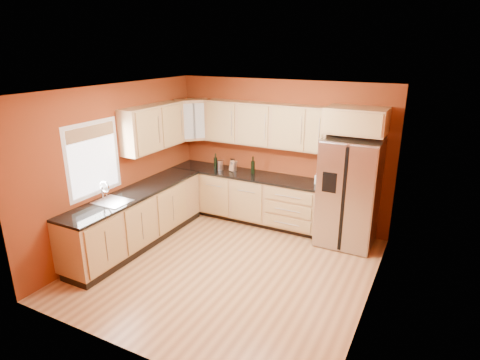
% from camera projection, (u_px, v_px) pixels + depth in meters
% --- Properties ---
extents(floor, '(4.00, 4.00, 0.00)m').
position_uv_depth(floor, '(228.00, 267.00, 5.98)').
color(floor, '#9E663D').
rests_on(floor, ground).
extents(ceiling, '(4.00, 4.00, 0.00)m').
position_uv_depth(ceiling, '(226.00, 90.00, 5.16)').
color(ceiling, white).
rests_on(ceiling, wall_back).
extents(wall_back, '(4.00, 0.04, 2.60)m').
position_uv_depth(wall_back, '(281.00, 153.00, 7.25)').
color(wall_back, maroon).
rests_on(wall_back, floor).
extents(wall_front, '(4.00, 0.04, 2.60)m').
position_uv_depth(wall_front, '(127.00, 246.00, 3.88)').
color(wall_front, maroon).
rests_on(wall_front, floor).
extents(wall_left, '(0.04, 4.00, 2.60)m').
position_uv_depth(wall_left, '(118.00, 166.00, 6.44)').
color(wall_left, maroon).
rests_on(wall_left, floor).
extents(wall_right, '(0.04, 4.00, 2.60)m').
position_uv_depth(wall_right, '(376.00, 211.00, 4.70)').
color(wall_right, maroon).
rests_on(wall_right, floor).
extents(base_cabinets_back, '(2.90, 0.60, 0.88)m').
position_uv_depth(base_cabinets_back, '(246.00, 198.00, 7.51)').
color(base_cabinets_back, '#9E704C').
rests_on(base_cabinets_back, floor).
extents(base_cabinets_left, '(0.60, 2.80, 0.88)m').
position_uv_depth(base_cabinets_left, '(137.00, 219.00, 6.58)').
color(base_cabinets_left, '#9E704C').
rests_on(base_cabinets_left, floor).
extents(countertop_back, '(2.90, 0.62, 0.04)m').
position_uv_depth(countertop_back, '(246.00, 174.00, 7.36)').
color(countertop_back, black).
rests_on(countertop_back, base_cabinets_back).
extents(countertop_left, '(0.62, 2.80, 0.04)m').
position_uv_depth(countertop_left, '(135.00, 193.00, 6.43)').
color(countertop_left, black).
rests_on(countertop_left, base_cabinets_left).
extents(upper_cabinets_back, '(2.30, 0.33, 0.75)m').
position_uv_depth(upper_cabinets_back, '(265.00, 125.00, 7.06)').
color(upper_cabinets_back, '#9E704C').
rests_on(upper_cabinets_back, wall_back).
extents(upper_cabinets_left, '(0.33, 1.35, 0.75)m').
position_uv_depth(upper_cabinets_left, '(153.00, 127.00, 6.81)').
color(upper_cabinets_left, '#9E704C').
rests_on(upper_cabinets_left, wall_left).
extents(corner_upper_cabinet, '(0.67, 0.67, 0.75)m').
position_uv_depth(corner_upper_cabinet, '(192.00, 120.00, 7.54)').
color(corner_upper_cabinet, '#9E704C').
rests_on(corner_upper_cabinet, wall_back).
extents(over_fridge_cabinet, '(0.92, 0.60, 0.40)m').
position_uv_depth(over_fridge_cabinet, '(356.00, 120.00, 6.17)').
color(over_fridge_cabinet, '#9E704C').
rests_on(over_fridge_cabinet, wall_back).
extents(refrigerator, '(0.90, 0.75, 1.78)m').
position_uv_depth(refrigerator, '(349.00, 192.00, 6.48)').
color(refrigerator, '#BBBBC0').
rests_on(refrigerator, floor).
extents(window, '(0.03, 0.90, 1.00)m').
position_uv_depth(window, '(94.00, 159.00, 5.93)').
color(window, white).
rests_on(window, wall_left).
extents(sink_faucet, '(0.50, 0.42, 0.30)m').
position_uv_depth(sink_faucet, '(111.00, 193.00, 5.96)').
color(sink_faucet, silver).
rests_on(sink_faucet, countertop_left).
extents(canister_left, '(0.14, 0.14, 0.18)m').
position_uv_depth(canister_left, '(234.00, 166.00, 7.47)').
color(canister_left, '#BBBBC0').
rests_on(canister_left, countertop_back).
extents(canister_right, '(0.15, 0.15, 0.19)m').
position_uv_depth(canister_right, '(220.00, 165.00, 7.53)').
color(canister_right, '#BBBBC0').
rests_on(canister_right, countertop_back).
extents(wine_bottle_a, '(0.08, 0.08, 0.32)m').
position_uv_depth(wine_bottle_a, '(253.00, 165.00, 7.29)').
color(wine_bottle_a, black).
rests_on(wine_bottle_a, countertop_back).
extents(wine_bottle_b, '(0.09, 0.09, 0.30)m').
position_uv_depth(wine_bottle_b, '(216.00, 161.00, 7.58)').
color(wine_bottle_b, black).
rests_on(wine_bottle_b, countertop_back).
extents(knife_block, '(0.13, 0.12, 0.20)m').
position_uv_depth(knife_block, '(233.00, 166.00, 7.46)').
color(knife_block, tan).
rests_on(knife_block, countertop_back).
extents(soap_dispenser, '(0.08, 0.08, 0.19)m').
position_uv_depth(soap_dispenser, '(316.00, 179.00, 6.76)').
color(soap_dispenser, white).
rests_on(soap_dispenser, countertop_back).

